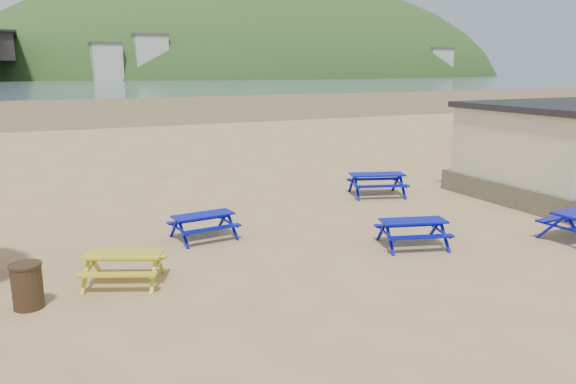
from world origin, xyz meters
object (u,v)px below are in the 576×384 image
picnic_table_yellow (124,268)px  picnic_table_blue_b (377,185)px  picnic_table_blue_a (204,226)px  litter_bin (27,286)px

picnic_table_yellow → picnic_table_blue_b: bearing=50.1°
picnic_table_blue_a → picnic_table_blue_b: (6.83, 2.24, 0.06)m
picnic_table_blue_a → picnic_table_blue_b: 7.19m
picnic_table_blue_b → picnic_table_yellow: 10.25m
picnic_table_blue_b → litter_bin: size_ratio=2.58×
picnic_table_yellow → litter_bin: litter_bin is taller
picnic_table_yellow → picnic_table_blue_a: bearing=67.7°
picnic_table_blue_a → picnic_table_yellow: size_ratio=0.88×
picnic_table_blue_b → picnic_table_yellow: picnic_table_blue_b is taller
litter_bin → picnic_table_blue_b: bearing=24.4°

